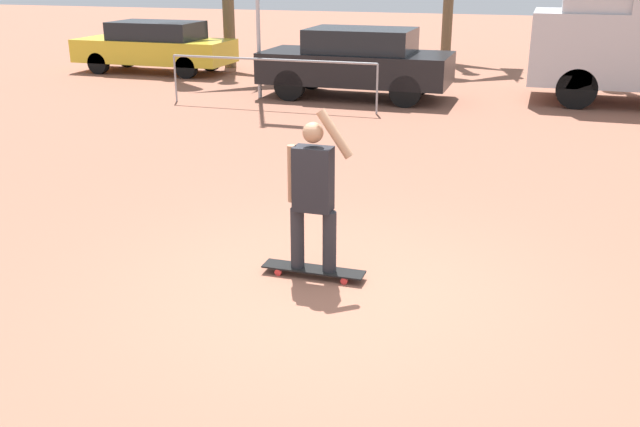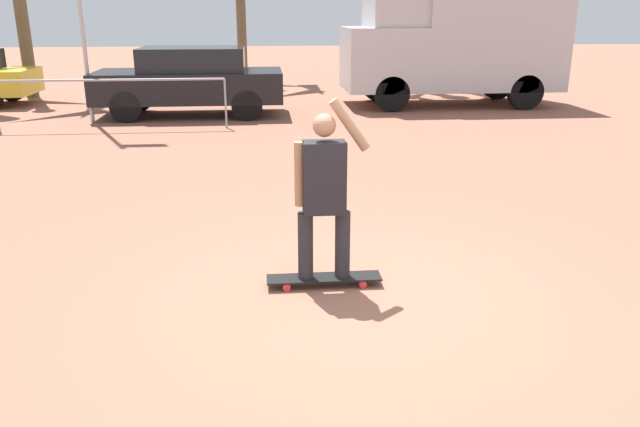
% 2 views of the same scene
% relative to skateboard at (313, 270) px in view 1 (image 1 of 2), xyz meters
% --- Properties ---
extents(ground_plane, '(80.00, 80.00, 0.00)m').
position_rel_skateboard_xyz_m(ground_plane, '(0.25, -0.28, -0.07)').
color(ground_plane, '#935B47').
extents(skateboard, '(1.07, 0.22, 0.09)m').
position_rel_skateboard_xyz_m(skateboard, '(0.00, 0.00, 0.00)').
color(skateboard, black).
rests_on(skateboard, ground_plane).
extents(person_skateboarder, '(0.67, 0.22, 1.66)m').
position_rel_skateboard_xyz_m(person_skateboarder, '(-0.00, -0.00, 0.87)').
color(person_skateboarder, '#28282D').
rests_on(person_skateboarder, skateboard).
extents(parked_car_black, '(4.40, 1.92, 1.61)m').
position_rel_skateboard_xyz_m(parked_car_black, '(-2.19, 10.04, 0.78)').
color(parked_car_black, black).
rests_on(parked_car_black, ground_plane).
extents(parked_car_yellow, '(4.53, 1.75, 1.45)m').
position_rel_skateboard_xyz_m(parked_car_yellow, '(-8.81, 12.23, 0.69)').
color(parked_car_yellow, black).
rests_on(parked_car_yellow, ground_plane).
extents(plaza_railing_segment, '(4.78, 0.05, 1.08)m').
position_rel_skateboard_xyz_m(plaza_railing_segment, '(-3.66, 8.28, 0.84)').
color(plaza_railing_segment, '#99999E').
rests_on(plaza_railing_segment, ground_plane).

